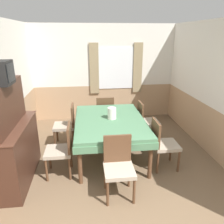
# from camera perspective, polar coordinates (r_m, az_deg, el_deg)

# --- Properties ---
(wall_back) EXTENTS (4.27, 0.10, 2.60)m
(wall_back) POSITION_cam_1_polar(r_m,az_deg,el_deg) (6.17, -1.86, 10.16)
(wall_back) COLOR white
(wall_back) RESTS_ON ground_plane
(wall_left) EXTENTS (0.05, 4.88, 2.60)m
(wall_left) POSITION_cam_1_polar(r_m,az_deg,el_deg) (4.20, -26.87, 3.46)
(wall_left) COLOR white
(wall_left) RESTS_ON ground_plane
(wall_right) EXTENTS (0.05, 4.88, 2.60)m
(wall_right) POSITION_cam_1_polar(r_m,az_deg,el_deg) (4.65, 25.55, 5.03)
(wall_right) COLOR white
(wall_right) RESTS_ON ground_plane
(dining_table) EXTENTS (1.35, 1.90, 0.77)m
(dining_table) POSITION_cam_1_polar(r_m,az_deg,el_deg) (4.25, -0.54, -3.20)
(dining_table) COLOR #4C7A56
(dining_table) RESTS_ON ground_plane
(chair_left_far) EXTENTS (0.44, 0.44, 0.92)m
(chair_left_far) POSITION_cam_1_polar(r_m,az_deg,el_deg) (4.82, -11.66, -2.95)
(chair_left_far) COLOR brown
(chair_left_far) RESTS_ON ground_plane
(chair_left_near) EXTENTS (0.44, 0.44, 0.92)m
(chair_left_near) POSITION_cam_1_polar(r_m,az_deg,el_deg) (3.84, -12.88, -9.18)
(chair_left_near) COLOR brown
(chair_left_near) RESTS_ON ground_plane
(chair_right_far) EXTENTS (0.44, 0.44, 0.92)m
(chair_right_far) POSITION_cam_1_polar(r_m,az_deg,el_deg) (4.98, 8.85, -2.07)
(chair_right_far) COLOR brown
(chair_right_far) RESTS_ON ground_plane
(chair_head_window) EXTENTS (0.44, 0.44, 0.92)m
(chair_head_window) POSITION_cam_1_polar(r_m,az_deg,el_deg) (5.38, -1.87, -0.15)
(chair_head_window) COLOR brown
(chair_head_window) RESTS_ON ground_plane
(chair_right_near) EXTENTS (0.44, 0.44, 0.92)m
(chair_right_near) POSITION_cam_1_polar(r_m,az_deg,el_deg) (4.03, 12.95, -7.76)
(chair_right_near) COLOR brown
(chair_right_near) RESTS_ON ground_plane
(chair_head_near) EXTENTS (0.44, 0.44, 0.92)m
(chair_head_near) POSITION_cam_1_polar(r_m,az_deg,el_deg) (3.32, 1.70, -13.54)
(chair_head_near) COLOR brown
(chair_head_near) RESTS_ON ground_plane
(sideboard) EXTENTS (0.46, 1.40, 1.66)m
(sideboard) POSITION_cam_1_polar(r_m,az_deg,el_deg) (3.86, -24.42, -6.97)
(sideboard) COLOR #3D2319
(sideboard) RESTS_ON ground_plane
(tv) EXTENTS (0.29, 0.36, 0.33)m
(tv) POSITION_cam_1_polar(r_m,az_deg,el_deg) (3.39, -27.20, 9.07)
(tv) COLOR black
(tv) RESTS_ON sideboard
(vase) EXTENTS (0.17, 0.17, 0.22)m
(vase) POSITION_cam_1_polar(r_m,az_deg,el_deg) (4.22, -0.04, -0.32)
(vase) COLOR silver
(vase) RESTS_ON dining_table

